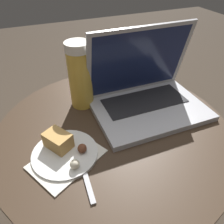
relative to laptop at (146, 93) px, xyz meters
name	(u,v)px	position (x,y,z in m)	size (l,w,h in m)	color
ground_plane	(113,211)	(-0.14, -0.06, -0.56)	(6.00, 6.00, 0.00)	#382D23
table	(113,155)	(-0.14, -0.06, -0.18)	(0.70, 0.70, 0.51)	black
napkin	(67,159)	(-0.30, -0.13, -0.05)	(0.21, 0.19, 0.00)	silver
laptop	(146,93)	(0.00, 0.00, 0.00)	(0.36, 0.25, 0.26)	#B2B2B7
beer_glass	(80,76)	(-0.19, 0.09, 0.06)	(0.08, 0.08, 0.22)	gold
snack_plate	(64,149)	(-0.30, -0.10, -0.04)	(0.17, 0.17, 0.05)	silver
fork	(82,165)	(-0.27, -0.16, -0.05)	(0.03, 0.19, 0.00)	#B2B2B7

